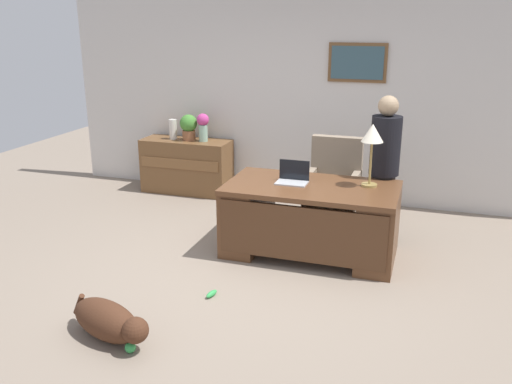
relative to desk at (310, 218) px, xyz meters
name	(u,v)px	position (x,y,z in m)	size (l,w,h in m)	color
ground_plane	(250,274)	(-0.44, -0.66, -0.41)	(12.00, 12.00, 0.00)	gray
back_wall	(313,99)	(-0.43, 1.94, 0.95)	(7.00, 0.16, 2.70)	silver
desk	(310,218)	(0.00, 0.00, 0.00)	(1.76, 0.96, 0.75)	brown
credenza	(187,166)	(-2.15, 1.59, -0.03)	(1.25, 0.50, 0.76)	brown
armchair	(333,188)	(0.07, 0.89, 0.07)	(0.60, 0.59, 1.06)	gray
person_standing	(384,169)	(0.66, 0.59, 0.43)	(0.32, 0.32, 1.62)	#262323
dog_lying	(109,321)	(-1.12, -2.06, -0.25)	(0.83, 0.51, 0.30)	#472819
laptop	(293,177)	(-0.21, 0.07, 0.40)	(0.32, 0.22, 0.22)	#B2B5BA
desk_lamp	(372,137)	(0.56, 0.19, 0.85)	(0.22, 0.22, 0.64)	#9E8447
vase_with_flowers	(203,125)	(-1.88, 1.59, 0.57)	(0.17, 0.17, 0.39)	#92BBA6
vase_empty	(173,129)	(-2.34, 1.59, 0.49)	(0.11, 0.11, 0.28)	silver
potted_plant	(189,126)	(-2.10, 1.59, 0.55)	(0.24, 0.24, 0.36)	brown
dog_toy_ball	(130,347)	(-0.87, -2.17, -0.37)	(0.08, 0.08, 0.08)	green
dog_toy_bone	(212,294)	(-0.63, -1.19, -0.38)	(0.15, 0.05, 0.05)	green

